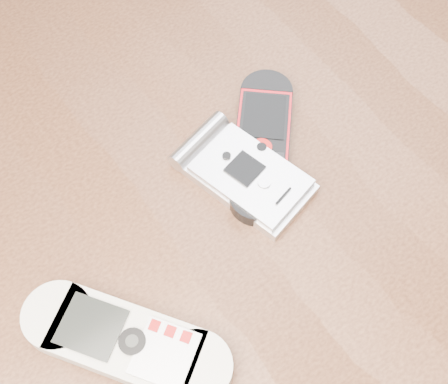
# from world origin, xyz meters

# --- Properties ---
(table) EXTENTS (1.20, 0.80, 0.75)m
(table) POSITION_xyz_m (0.00, 0.00, 0.64)
(table) COLOR black
(table) RESTS_ON ground
(nokia_white) EXTENTS (0.13, 0.16, 0.02)m
(nokia_white) POSITION_xyz_m (-0.12, -0.06, 0.76)
(nokia_white) COLOR beige
(nokia_white) RESTS_ON table
(nokia_black_red) EXTENTS (0.14, 0.14, 0.02)m
(nokia_black_red) POSITION_xyz_m (0.06, 0.02, 0.76)
(nokia_black_red) COLOR black
(nokia_black_red) RESTS_ON table
(motorola_razr) EXTENTS (0.09, 0.13, 0.02)m
(motorola_razr) POSITION_xyz_m (0.03, 0.00, 0.76)
(motorola_razr) COLOR silver
(motorola_razr) RESTS_ON table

